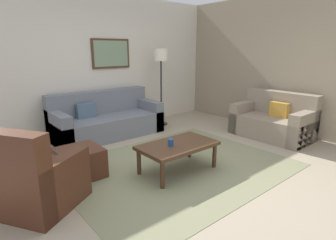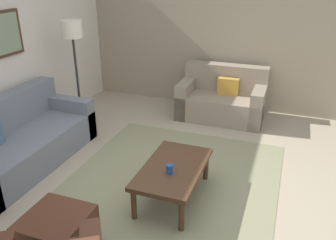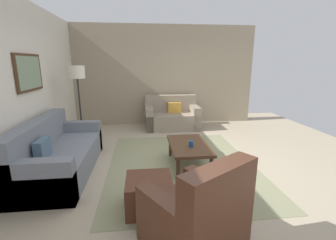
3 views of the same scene
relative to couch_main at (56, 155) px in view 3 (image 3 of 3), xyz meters
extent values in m
plane|color=tan|center=(0.07, -2.09, -0.30)|extent=(8.00, 8.00, 0.00)
cube|color=silver|center=(0.07, 0.51, 1.10)|extent=(6.00, 0.12, 2.80)
cube|color=gray|center=(3.07, -2.09, 1.10)|extent=(0.12, 5.20, 2.80)
cube|color=gray|center=(0.07, -2.09, -0.29)|extent=(3.20, 2.52, 0.01)
cube|color=slate|center=(0.00, -0.10, -0.09)|extent=(2.13, 0.92, 0.42)
cube|color=slate|center=(0.00, 0.24, 0.14)|extent=(2.13, 0.24, 0.88)
cube|color=slate|center=(-0.96, -0.10, 0.01)|extent=(0.20, 0.92, 0.62)
cube|color=slate|center=(0.97, -0.10, 0.01)|extent=(0.20, 0.92, 0.62)
cube|color=slate|center=(-0.39, 0.02, 0.26)|extent=(0.36, 0.12, 0.28)
cube|color=gray|center=(2.44, -2.23, -0.09)|extent=(0.85, 1.45, 0.42)
cube|color=gray|center=(2.75, -2.23, 0.14)|extent=(0.24, 1.45, 0.88)
cube|color=gray|center=(2.44, -1.61, 0.01)|extent=(0.85, 0.20, 0.62)
cube|color=gray|center=(2.44, -2.86, 0.01)|extent=(0.85, 0.20, 0.62)
cube|color=gold|center=(2.53, -2.32, 0.26)|extent=(0.12, 0.36, 0.28)
cube|color=#4C2819|center=(-1.79, -1.89, -0.08)|extent=(1.10, 1.10, 0.44)
cube|color=#4C2819|center=(-2.04, -2.05, 0.18)|extent=(0.60, 0.78, 0.95)
cube|color=#4C2819|center=(-1.62, -2.16, 0.00)|extent=(0.76, 0.57, 0.60)
cube|color=#4C2819|center=(-1.96, -1.62, 0.00)|extent=(0.76, 0.57, 0.60)
cube|color=#4C2819|center=(-1.16, -1.48, -0.10)|extent=(0.56, 0.56, 0.40)
cylinder|color=#472D1C|center=(-0.51, -2.47, -0.12)|extent=(0.06, 0.06, 0.36)
cylinder|color=#472D1C|center=(0.47, -2.47, -0.12)|extent=(0.06, 0.06, 0.36)
cylinder|color=#472D1C|center=(-0.51, -1.95, -0.12)|extent=(0.06, 0.06, 0.36)
cylinder|color=#472D1C|center=(0.47, -1.95, -0.12)|extent=(0.06, 0.06, 0.36)
cube|color=#472D1C|center=(-0.02, -2.21, 0.09)|extent=(1.10, 0.64, 0.05)
cylinder|color=#1E478C|center=(-0.16, -2.21, 0.16)|extent=(0.07, 0.07, 0.10)
cylinder|color=black|center=(1.36, -0.10, -0.28)|extent=(0.28, 0.28, 0.03)
cylinder|color=#262626|center=(1.36, -0.10, 0.43)|extent=(0.04, 0.04, 1.45)
cylinder|color=beige|center=(1.36, -0.10, 1.28)|extent=(0.32, 0.32, 0.26)
cube|color=#472D1C|center=(0.43, 0.42, 1.31)|extent=(0.86, 0.04, 0.61)
cube|color=gray|center=(0.43, 0.41, 1.31)|extent=(0.78, 0.01, 0.53)
camera|label=1|loc=(-2.44, -4.88, 1.40)|focal=29.06mm
camera|label=2|loc=(-3.13, -3.28, 2.15)|focal=37.03mm
camera|label=3|loc=(-3.73, -1.42, 1.47)|focal=24.91mm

